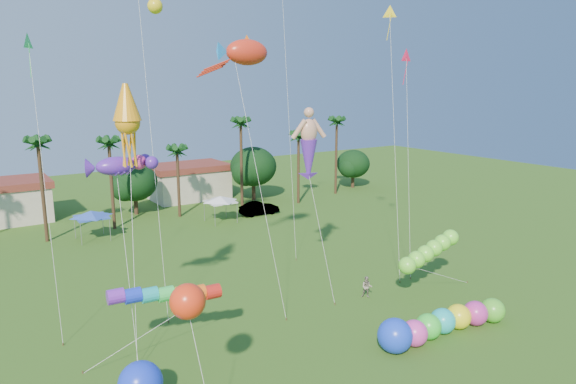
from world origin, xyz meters
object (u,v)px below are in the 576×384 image
spectator_b (367,287)px  blue_ball (141,383)px  car_b (259,208)px  caterpillar_inflatable (439,324)px

spectator_b → blue_ball: bearing=-124.0°
car_b → blue_ball: size_ratio=2.19×
spectator_b → caterpillar_inflatable: size_ratio=0.16×
spectator_b → caterpillar_inflatable: (-0.39, -7.06, 0.06)m
caterpillar_inflatable → blue_ball: size_ratio=4.64×
car_b → caterpillar_inflatable: 33.61m
spectator_b → blue_ball: blue_ball is taller
car_b → spectator_b: spectator_b is taller
car_b → caterpillar_inflatable: caterpillar_inflatable is taller
caterpillar_inflatable → blue_ball: blue_ball is taller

